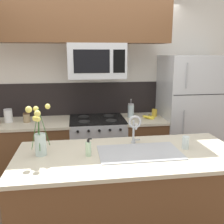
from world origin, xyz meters
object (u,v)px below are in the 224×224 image
(dish_soap_bottle, at_px, (88,149))
(microwave, at_px, (96,61))
(sink_faucet, at_px, (135,126))
(storage_jar_medium, at_px, (8,116))
(flower_vase, at_px, (40,138))
(storage_jar_short, at_px, (27,118))
(french_press, at_px, (131,110))
(banana_bunch, at_px, (149,117))
(stove_range, at_px, (98,150))
(coffee_tin, at_px, (154,113))
(drinking_glass, at_px, (186,143))
(refrigerator, at_px, (190,117))

(dish_soap_bottle, bearing_deg, microwave, 81.40)
(sink_faucet, xyz_separation_m, dish_soap_bottle, (-0.47, -0.22, -0.13))
(dish_soap_bottle, bearing_deg, storage_jar_medium, 127.79)
(storage_jar_medium, bearing_deg, flower_vase, -64.75)
(storage_jar_short, relative_size, french_press, 0.46)
(microwave, distance_m, banana_bunch, 1.07)
(sink_faucet, height_order, dish_soap_bottle, sink_faucet)
(stove_range, relative_size, storage_jar_medium, 5.16)
(coffee_tin, bearing_deg, drinking_glass, -94.13)
(sink_faucet, bearing_deg, drinking_glass, -21.14)
(drinking_glass, bearing_deg, coffee_tin, 85.87)
(stove_range, distance_m, refrigerator, 1.44)
(storage_jar_medium, relative_size, flower_vase, 0.39)
(storage_jar_short, distance_m, dish_soap_bottle, 1.47)
(stove_range, xyz_separation_m, storage_jar_short, (-0.95, 0.01, 0.51))
(storage_jar_medium, bearing_deg, storage_jar_short, -6.54)
(stove_range, distance_m, sink_faucet, 1.25)
(french_press, xyz_separation_m, coffee_tin, (0.35, -0.01, -0.04))
(storage_jar_short, xyz_separation_m, drinking_glass, (1.70, -1.22, -0.00))
(sink_faucet, bearing_deg, stove_range, 105.58)
(microwave, bearing_deg, storage_jar_short, 178.25)
(microwave, relative_size, french_press, 2.79)
(dish_soap_bottle, bearing_deg, french_press, 62.66)
(storage_jar_medium, distance_m, flower_vase, 1.34)
(banana_bunch, height_order, french_press, french_press)
(storage_jar_medium, height_order, french_press, french_press)
(microwave, height_order, flower_vase, microwave)
(stove_range, bearing_deg, microwave, -89.84)
(stove_range, distance_m, flower_vase, 1.46)
(stove_range, xyz_separation_m, flower_vase, (-0.61, -1.18, 0.61))
(dish_soap_bottle, bearing_deg, coffee_tin, 51.72)
(storage_jar_medium, distance_m, sink_faucet, 1.82)
(storage_jar_medium, distance_m, dish_soap_bottle, 1.63)
(storage_jar_short, bearing_deg, dish_soap_bottle, -58.95)
(french_press, relative_size, flower_vase, 0.58)
(dish_soap_bottle, relative_size, drinking_glass, 1.36)
(banana_bunch, xyz_separation_m, dish_soap_bottle, (-0.92, -1.19, 0.05))
(storage_jar_medium, distance_m, storage_jar_short, 0.24)
(french_press, relative_size, dish_soap_bottle, 1.62)
(stove_range, height_order, coffee_tin, coffee_tin)
(dish_soap_bottle, distance_m, flower_vase, 0.45)
(microwave, height_order, french_press, microwave)
(drinking_glass, relative_size, flower_vase, 0.26)
(storage_jar_medium, height_order, storage_jar_short, storage_jar_medium)
(french_press, bearing_deg, sink_faucet, -100.63)
(banana_bunch, xyz_separation_m, coffee_tin, (0.11, 0.11, 0.03))
(storage_jar_short, distance_m, flower_vase, 1.23)
(storage_jar_medium, bearing_deg, french_press, 0.84)
(french_press, bearing_deg, stove_range, -173.05)
(refrigerator, xyz_separation_m, dish_soap_bottle, (-1.56, -1.27, 0.09))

